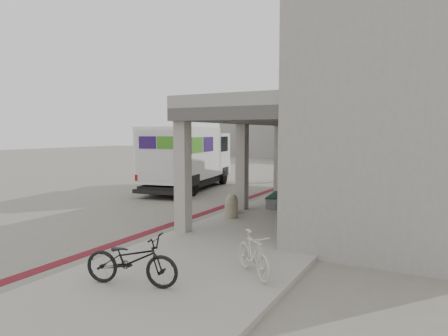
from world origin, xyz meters
The scene contains 14 objects.
ground centered at (0.00, 0.00, 0.00)m, with size 120.00×120.00×0.00m, color slate.
bike_lane_stripe centered at (1.00, 2.00, 0.01)m, with size 0.35×40.00×0.01m, color maroon.
sidewalk centered at (4.00, 0.00, 0.06)m, with size 4.40×28.00×0.12m, color #A19C90.
transit_building centered at (6.83, 4.50, 3.40)m, with size 7.60×17.00×7.00m.
distant_backdrop centered at (-2.84, 35.89, 2.70)m, with size 28.00×10.00×6.50m.
tree_left centered at (-5.00, 28.00, 3.18)m, with size 3.20×3.20×4.80m.
tree_mid centered at (2.00, 30.00, 3.18)m, with size 3.20×3.20×4.80m.
fedex_truck centered at (-3.04, 4.69, 1.75)m, with size 3.59×7.96×3.28m.
bench centered at (3.00, 1.66, 0.44)m, with size 0.71×1.93×0.44m.
bollard_near centered at (2.10, -0.37, 0.46)m, with size 0.45×0.45×0.68m.
bollard_far centered at (2.49, -1.16, 0.46)m, with size 0.45×0.45×0.67m.
utility_cabinet centered at (4.30, 2.47, 0.67)m, with size 0.50×0.66×1.10m, color gray.
bicycle_black centered at (3.59, -7.46, 0.61)m, with size 0.65×1.86×0.98m, color black.
bicycle_cream centered at (5.40, -5.90, 0.57)m, with size 0.42×1.48×0.89m, color beige.
Camera 1 is at (8.57, -13.09, 2.99)m, focal length 32.00 mm.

